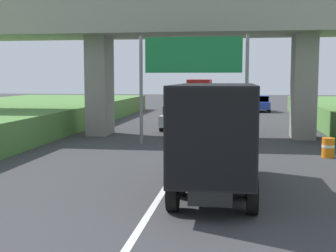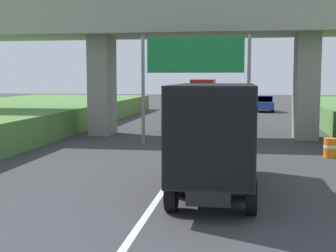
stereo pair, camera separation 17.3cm
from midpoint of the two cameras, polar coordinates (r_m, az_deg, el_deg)
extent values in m
cube|color=white|center=(23.11, 2.38, -3.06)|extent=(0.20, 86.54, 0.01)
cube|color=gray|center=(28.78, 3.65, 12.17)|extent=(40.00, 4.80, 1.10)
cube|color=gray|center=(26.73, 3.27, 15.03)|extent=(40.00, 0.36, 1.10)
cube|color=gray|center=(31.11, 4.00, 13.75)|extent=(40.00, 0.36, 1.10)
cube|color=gray|center=(29.79, -8.57, 4.88)|extent=(1.30, 2.20, 6.19)
cube|color=gray|center=(28.80, 16.20, 4.68)|extent=(1.30, 2.20, 6.19)
cylinder|color=slate|center=(25.38, -3.53, 4.42)|extent=(0.18, 0.18, 5.89)
cylinder|color=slate|center=(24.85, 9.48, 4.32)|extent=(0.18, 0.18, 5.89)
cube|color=#167238|center=(24.97, 2.93, 8.75)|extent=(5.20, 0.12, 1.90)
cube|color=white|center=(24.96, 2.93, 8.75)|extent=(4.89, 0.01, 1.67)
cube|color=black|center=(15.03, 5.61, -5.46)|extent=(1.10, 7.30, 0.36)
cube|color=black|center=(17.42, 6.05, 0.20)|extent=(2.10, 2.10, 2.10)
cube|color=#2D3842|center=(18.41, 6.18, 1.45)|extent=(1.89, 0.06, 0.90)
cube|color=black|center=(13.76, 5.47, -0.28)|extent=(2.30, 5.20, 2.60)
cube|color=black|center=(11.21, 4.82, -1.71)|extent=(2.21, 0.04, 2.50)
cylinder|color=black|center=(17.68, 2.85, -4.31)|extent=(0.30, 0.96, 0.96)
cylinder|color=black|center=(17.61, 9.16, -4.42)|extent=(0.30, 0.96, 0.96)
cylinder|color=black|center=(12.76, 0.22, -8.34)|extent=(0.30, 0.96, 0.96)
cylinder|color=black|center=(12.64, 9.98, -8.56)|extent=(0.30, 0.96, 0.96)
cylinder|color=black|center=(14.38, 1.17, -6.69)|extent=(0.30, 0.96, 0.96)
cylinder|color=black|center=(14.29, 9.78, -6.87)|extent=(0.30, 0.96, 0.96)
cube|color=black|center=(50.32, 3.91, 2.59)|extent=(1.10, 7.30, 0.36)
cube|color=red|center=(52.86, 4.14, 4.08)|extent=(2.10, 2.10, 2.10)
cube|color=#2D3842|center=(53.86, 4.22, 4.44)|extent=(1.89, 0.06, 0.90)
cube|color=red|center=(49.21, 3.83, 4.23)|extent=(2.30, 5.20, 2.60)
cube|color=maroon|center=(46.64, 3.59, 4.14)|extent=(2.21, 0.04, 2.50)
cylinder|color=black|center=(53.00, 3.08, 2.57)|extent=(0.30, 0.96, 0.96)
cylinder|color=black|center=(52.86, 5.18, 2.54)|extent=(0.30, 0.96, 0.96)
cylinder|color=black|center=(47.96, 2.41, 2.21)|extent=(0.30, 0.96, 0.96)
cylinder|color=black|center=(47.79, 4.97, 2.18)|extent=(0.30, 0.96, 0.96)
cylinder|color=black|center=(49.64, 2.61, 2.34)|extent=(0.30, 0.96, 0.96)
cylinder|color=black|center=(49.48, 5.08, 2.31)|extent=(0.30, 0.96, 0.96)
cube|color=#B2B5B7|center=(32.42, 0.79, 0.79)|extent=(1.76, 4.10, 0.76)
cube|color=#B2B5B7|center=(32.21, 0.76, 2.01)|extent=(1.56, 1.90, 0.64)
cube|color=#2D3842|center=(31.30, 0.54, 1.89)|extent=(1.44, 0.06, 0.54)
cylinder|color=black|center=(33.82, -0.31, 0.36)|extent=(0.22, 0.64, 0.64)
cylinder|color=black|center=(33.62, 2.46, 0.32)|extent=(0.22, 0.64, 0.64)
cylinder|color=black|center=(31.32, -1.00, -0.09)|extent=(0.22, 0.64, 0.64)
cylinder|color=black|center=(31.10, 1.99, -0.14)|extent=(0.22, 0.64, 0.64)
cube|color=#233D9E|center=(50.62, 11.27, 2.55)|extent=(1.76, 4.10, 0.76)
cube|color=#233D9E|center=(50.43, 11.30, 3.33)|extent=(1.56, 1.90, 0.64)
cube|color=#2D3842|center=(49.51, 11.35, 3.28)|extent=(1.44, 0.06, 0.54)
cylinder|color=black|center=(51.87, 10.29, 2.23)|extent=(0.22, 0.64, 0.64)
cylinder|color=black|center=(51.96, 12.10, 2.20)|extent=(0.22, 0.64, 0.64)
cylinder|color=black|center=(49.34, 10.39, 2.04)|extent=(0.22, 0.64, 0.64)
cylinder|color=black|center=(49.43, 12.29, 2.01)|extent=(0.22, 0.64, 0.64)
cylinder|color=orange|center=(22.33, 18.92, -2.54)|extent=(0.56, 0.56, 0.90)
cylinder|color=white|center=(22.32, 18.93, -2.36)|extent=(0.57, 0.57, 0.12)
camera|label=1|loc=(0.09, -90.32, -0.03)|focal=49.45mm
camera|label=2|loc=(0.09, 89.68, 0.03)|focal=49.45mm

